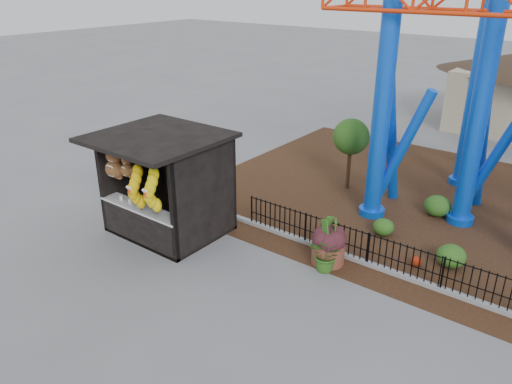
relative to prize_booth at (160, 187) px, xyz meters
The scene contains 9 objects.
ground 3.50m from the prize_booth, 16.46° to the right, with size 120.00×120.00×0.00m, color slate.
mulch_bed 10.10m from the prize_booth, 45.43° to the left, with size 18.00×12.00×0.02m, color #331E11.
curb 7.47m from the prize_booth, 16.77° to the left, with size 18.00×0.18×0.12m, color gray.
prize_booth is the anchor object (origin of this frame).
picket_fence 8.25m from the prize_booth, 14.96° to the left, with size 12.20×0.06×1.00m, color black, non-canonical shape.
terracotta_planter 5.27m from the prize_booth, 17.86° to the left, with size 0.90×0.90×0.62m, color brown.
planter_foliage 5.16m from the prize_booth, 17.86° to the left, with size 0.70×0.70×0.64m, color #38161C.
potted_plant 5.30m from the prize_booth, 13.50° to the left, with size 0.89×0.77×0.99m, color #1F5418.
landscaping 9.09m from the prize_booth, 31.92° to the left, with size 8.14×4.12×0.68m.
Camera 1 is at (7.53, -8.14, 7.30)m, focal length 35.00 mm.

